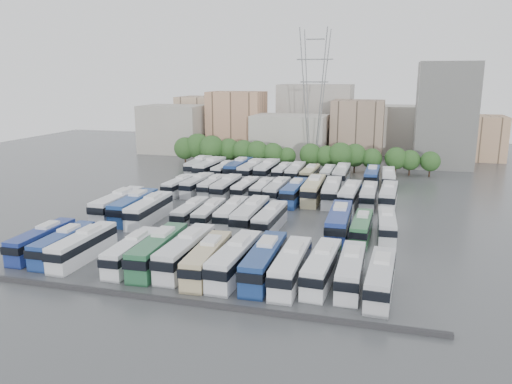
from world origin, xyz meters
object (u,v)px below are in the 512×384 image
(bus_r3_s7, at_px, (296,173))
(bus_r1_s7, at_px, (251,215))
(bus_r0_s10, at_px, (291,266))
(bus_r2_s2, at_px, (198,184))
(bus_r1_s13, at_px, (387,225))
(bus_r2_s13, at_px, (389,196))
(bus_r1_s2, at_px, (149,209))
(bus_r3_s2, at_px, (224,170))
(bus_r0_s9, at_px, (264,261))
(apartment_tower, at_px, (445,115))
(bus_r1_s5, at_px, (209,214))
(bus_r3_s4, at_px, (252,170))
(bus_r0_s5, at_px, (159,250))
(bus_r1_s0, at_px, (118,204))
(bus_r3_s8, at_px, (310,174))
(bus_r3_s12, at_px, (372,176))
(bus_r3_s9, at_px, (328,174))
(electricity_pylon, at_px, (314,92))
(bus_r2_s3, at_px, (213,186))
(bus_r3_s10, at_px, (341,175))
(bus_r2_s4, at_px, (227,187))
(bus_r3_s13, at_px, (388,178))
(bus_r3_s5, at_px, (267,170))
(bus_r0_s7, at_px, (207,258))
(bus_r1_s1, at_px, (134,206))
(bus_r0_s0, at_px, (42,240))
(bus_r1_s4, at_px, (191,212))
(bus_r3_s1, at_px, (210,168))
(bus_r3_s6, at_px, (283,172))
(bus_r0_s8, at_px, (235,259))
(bus_r0_s13, at_px, (381,278))
(bus_r1_s8, at_px, (270,219))
(bus_r1_s12, at_px, (362,227))
(bus_r2_s11, at_px, (350,195))
(bus_r2_s5, at_px, (245,188))
(bus_r2_s8, at_px, (294,192))
(bus_r2_s10, at_px, (332,191))
(bus_r0_s6, at_px, (186,251))
(bus_r2_s9, at_px, (313,190))
(bus_r0_s11, at_px, (322,267))
(bus_r0_s1, at_px, (63,243))
(bus_r0_s12, at_px, (351,270))
(bus_r0_s2, at_px, (83,245))
(bus_r2_s7, at_px, (277,190))
(bus_r3_s3, at_px, (239,168))
(bus_r1_s11, at_px, (339,222))
(bus_r1_s6, at_px, (232,213))

(bus_r3_s7, bearing_deg, bus_r1_s7, -91.29)
(bus_r0_s10, xyz_separation_m, bus_r2_s2, (-26.43, 37.77, -0.15))
(bus_r1_s13, relative_size, bus_r2_s13, 0.90)
(bus_r1_s2, height_order, bus_r3_s2, bus_r1_s2)
(bus_r0_s9, bearing_deg, apartment_tower, 71.80)
(bus_r1_s5, relative_size, bus_r3_s4, 0.82)
(bus_r0_s5, distance_m, bus_r1_s0, 24.61)
(bus_r3_s8, relative_size, bus_r3_s12, 0.93)
(bus_r3_s9, bearing_deg, bus_r0_s9, -90.37)
(electricity_pylon, bearing_deg, bus_r2_s2, -114.53)
(bus_r2_s3, relative_size, bus_r3_s10, 0.86)
(bus_r2_s4, bearing_deg, bus_r3_s13, 29.78)
(bus_r3_s5, relative_size, bus_r3_s13, 1.10)
(bus_r0_s7, distance_m, bus_r1_s1, 27.36)
(electricity_pylon, height_order, bus_r0_s0, electricity_pylon)
(bus_r1_s4, distance_m, bus_r3_s1, 36.74)
(bus_r3_s6, bearing_deg, bus_r0_s8, -82.04)
(bus_r0_s13, xyz_separation_m, bus_r1_s8, (-16.57, 18.31, 0.00))
(electricity_pylon, distance_m, bus_r2_s2, 43.91)
(bus_r3_s4, height_order, bus_r3_s7, bus_r3_s4)
(bus_r1_s12, bearing_deg, bus_r2_s11, 101.74)
(bus_r2_s5, bearing_deg, bus_r2_s8, -7.18)
(bus_r3_s5, bearing_deg, bus_r2_s10, -45.23)
(bus_r3_s1, relative_size, bus_r3_s4, 1.00)
(bus_r1_s2, bearing_deg, bus_r3_s8, 59.57)
(bus_r0_s6, height_order, bus_r3_s2, bus_r0_s6)
(bus_r0_s13, bearing_deg, bus_r0_s10, 179.72)
(bus_r2_s9, bearing_deg, bus_r1_s13, -54.52)
(bus_r2_s9, height_order, bus_r3_s6, bus_r2_s9)
(bus_r1_s8, distance_m, bus_r2_s4, 22.89)
(electricity_pylon, xyz_separation_m, bus_r0_s0, (-23.58, -74.05, -16.88))
(bus_r3_s12, bearing_deg, bus_r0_s8, -102.62)
(bus_r0_s8, xyz_separation_m, bus_r1_s12, (13.27, 17.38, -0.28))
(bus_r1_s12, relative_size, bus_r2_s4, 0.92)
(bus_r0_s8, height_order, bus_r1_s4, bus_r0_s8)
(bus_r0_s11, distance_m, bus_r2_s10, 36.85)
(bus_r1_s12, distance_m, bus_r3_s6, 42.60)
(bus_r0_s1, distance_m, bus_r3_s2, 53.43)
(bus_r0_s12, bearing_deg, bus_r3_s6, 109.73)
(bus_r3_s1, bearing_deg, bus_r0_s13, -51.29)
(bus_r0_s2, bearing_deg, bus_r3_s5, 79.78)
(bus_r1_s4, bearing_deg, bus_r1_s12, -2.81)
(bus_r2_s5, bearing_deg, bus_r2_s7, -6.58)
(bus_r2_s4, distance_m, bus_r3_s3, 18.49)
(bus_r3_s2, xyz_separation_m, bus_r3_s5, (9.77, 1.20, 0.28))
(bus_r1_s4, bearing_deg, bus_r0_s5, -80.16)
(bus_r1_s11, relative_size, bus_r3_s5, 1.02)
(bus_r1_s2, xyz_separation_m, bus_r1_s6, (13.13, 1.86, -0.16))
(bus_r3_s8, bearing_deg, bus_r0_s5, -98.92)
(bus_r0_s8, bearing_deg, bus_r1_s0, 146.09)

